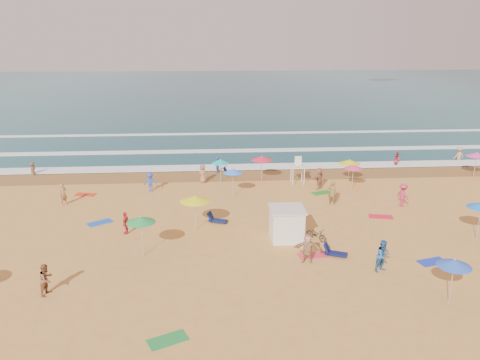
{
  "coord_description": "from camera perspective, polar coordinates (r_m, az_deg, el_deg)",
  "views": [
    {
      "loc": [
        -3.13,
        -29.95,
        12.56
      ],
      "look_at": [
        -0.64,
        6.0,
        1.5
      ],
      "focal_mm": 35.0,
      "sensor_mm": 36.0,
      "label": 1
    }
  ],
  "objects": [
    {
      "name": "ground",
      "position": [
        32.62,
        1.86,
        -5.59
      ],
      "size": [
        220.0,
        220.0,
        0.0
      ],
      "primitive_type": "plane",
      "color": "gold",
      "rests_on": "ground"
    },
    {
      "name": "ocean",
      "position": [
        114.68,
        -2.41,
        10.76
      ],
      "size": [
        220.0,
        140.0,
        0.18
      ],
      "primitive_type": "cube",
      "color": "#0C4756",
      "rests_on": "ground"
    },
    {
      "name": "wet_sand",
      "position": [
        44.37,
        0.25,
        0.63
      ],
      "size": [
        220.0,
        220.0,
        0.0
      ],
      "primitive_type": "plane",
      "color": "olive",
      "rests_on": "ground"
    },
    {
      "name": "surf_foam",
      "position": [
        52.85,
        -0.45,
        3.43
      ],
      "size": [
        200.0,
        18.7,
        0.05
      ],
      "color": "white",
      "rests_on": "ground"
    },
    {
      "name": "cabana",
      "position": [
        30.35,
        5.7,
        -5.42
      ],
      "size": [
        2.0,
        2.0,
        2.0
      ],
      "primitive_type": "cube",
      "color": "white",
      "rests_on": "ground"
    },
    {
      "name": "cabana_roof",
      "position": [
        29.96,
        5.76,
        -3.54
      ],
      "size": [
        2.2,
        2.2,
        0.12
      ],
      "primitive_type": "cube",
      "color": "silver",
      "rests_on": "cabana"
    },
    {
      "name": "bicycle",
      "position": [
        30.68,
        9.29,
        -6.53
      ],
      "size": [
        1.37,
        1.5,
        0.79
      ],
      "primitive_type": "imported",
      "rotation": [
        0.0,
        0.0,
        0.69
      ],
      "color": "black",
      "rests_on": "ground"
    },
    {
      "name": "lifeguard_stand",
      "position": [
        41.88,
        7.05,
        0.98
      ],
      "size": [
        1.2,
        1.2,
        2.1
      ],
      "primitive_type": null,
      "color": "white",
      "rests_on": "ground"
    },
    {
      "name": "beach_umbrellas",
      "position": [
        32.45,
        3.07,
        -1.61
      ],
      "size": [
        53.9,
        24.58,
        0.8
      ],
      "color": "#FC3515",
      "rests_on": "ground"
    },
    {
      "name": "loungers",
      "position": [
        31.51,
        11.33,
        -6.44
      ],
      "size": [
        63.51,
        29.29,
        0.34
      ],
      "color": "#0F1A4E",
      "rests_on": "ground"
    },
    {
      "name": "towels",
      "position": [
        31.68,
        6.16,
        -6.37
      ],
      "size": [
        46.25,
        25.59,
        0.03
      ],
      "color": "red",
      "rests_on": "ground"
    },
    {
      "name": "beachgoers",
      "position": [
        36.52,
        6.12,
        -1.79
      ],
      "size": [
        48.12,
        25.01,
        2.15
      ],
      "color": "#AF6F50",
      "rests_on": "ground"
    }
  ]
}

